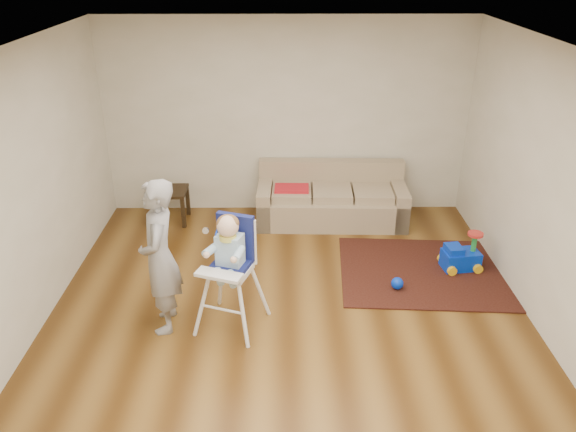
{
  "coord_description": "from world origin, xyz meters",
  "views": [
    {
      "loc": [
        -0.05,
        -4.74,
        3.5
      ],
      "look_at": [
        0.0,
        0.4,
        1.0
      ],
      "focal_mm": 35.0,
      "sensor_mm": 36.0,
      "label": 1
    }
  ],
  "objects_px": {
    "sofa": "(332,195)",
    "adult": "(160,257)",
    "side_table": "(171,205)",
    "ride_on_toy": "(462,251)",
    "toy_ball": "(397,283)",
    "high_chair": "(230,274)"
  },
  "relations": [
    {
      "from": "side_table",
      "to": "high_chair",
      "type": "xyz_separation_m",
      "value": [
        1.04,
        -2.39,
        0.36
      ]
    },
    {
      "from": "ride_on_toy",
      "to": "toy_ball",
      "type": "xyz_separation_m",
      "value": [
        -0.83,
        -0.45,
        -0.16
      ]
    },
    {
      "from": "sofa",
      "to": "side_table",
      "type": "height_order",
      "value": "sofa"
    },
    {
      "from": "sofa",
      "to": "side_table",
      "type": "relative_size",
      "value": 4.37
    },
    {
      "from": "side_table",
      "to": "ride_on_toy",
      "type": "relative_size",
      "value": 1.02
    },
    {
      "from": "high_chair",
      "to": "adult",
      "type": "height_order",
      "value": "adult"
    },
    {
      "from": "toy_ball",
      "to": "high_chair",
      "type": "distance_m",
      "value": 1.96
    },
    {
      "from": "side_table",
      "to": "toy_ball",
      "type": "xyz_separation_m",
      "value": [
        2.83,
        -1.78,
        -0.15
      ]
    },
    {
      "from": "adult",
      "to": "toy_ball",
      "type": "bearing_deg",
      "value": 97.99
    },
    {
      "from": "high_chair",
      "to": "sofa",
      "type": "bearing_deg",
      "value": 82.85
    },
    {
      "from": "sofa",
      "to": "adult",
      "type": "height_order",
      "value": "adult"
    },
    {
      "from": "high_chair",
      "to": "adult",
      "type": "relative_size",
      "value": 0.78
    },
    {
      "from": "ride_on_toy",
      "to": "adult",
      "type": "relative_size",
      "value": 0.29
    },
    {
      "from": "side_table",
      "to": "adult",
      "type": "xyz_separation_m",
      "value": [
        0.37,
        -2.39,
        0.56
      ]
    },
    {
      "from": "sofa",
      "to": "high_chair",
      "type": "height_order",
      "value": "high_chair"
    },
    {
      "from": "sofa",
      "to": "adult",
      "type": "relative_size",
      "value": 1.29
    },
    {
      "from": "side_table",
      "to": "adult",
      "type": "height_order",
      "value": "adult"
    },
    {
      "from": "high_chair",
      "to": "adult",
      "type": "bearing_deg",
      "value": -160.53
    },
    {
      "from": "ride_on_toy",
      "to": "high_chair",
      "type": "xyz_separation_m",
      "value": [
        -2.62,
        -1.06,
        0.35
      ]
    },
    {
      "from": "toy_ball",
      "to": "high_chair",
      "type": "relative_size",
      "value": 0.11
    },
    {
      "from": "high_chair",
      "to": "adult",
      "type": "xyz_separation_m",
      "value": [
        -0.67,
        0.0,
        0.2
      ]
    },
    {
      "from": "sofa",
      "to": "toy_ball",
      "type": "xyz_separation_m",
      "value": [
        0.6,
        -1.75,
        -0.31
      ]
    }
  ]
}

